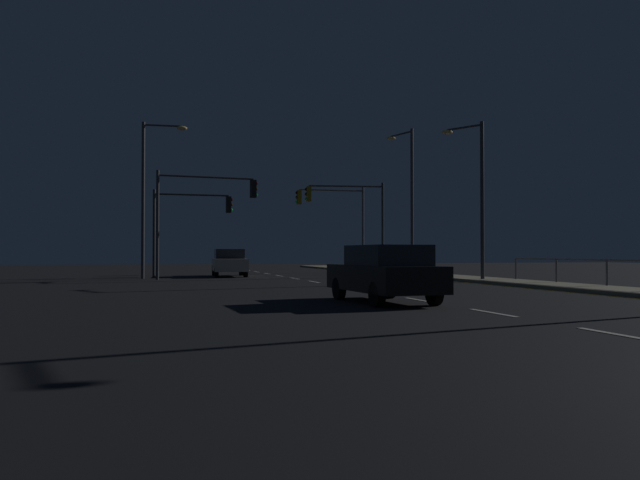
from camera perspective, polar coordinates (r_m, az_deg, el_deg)
The scene contains 13 objects.
ground_plane at distance 22.83m, azimuth 4.23°, elevation -4.55°, with size 112.00×112.00×0.00m, color black.
sidewalk_right at distance 26.54m, azimuth 20.68°, elevation -3.85°, with size 2.47×77.00×0.14m, color gray.
lane_markings_center at distance 26.15m, azimuth 1.67°, elevation -4.11°, with size 0.14×50.00×0.01m.
lane_edge_line at distance 30.01m, azimuth 12.75°, elevation -3.70°, with size 0.14×53.00×0.01m.
car at distance 17.71m, azimuth 5.75°, elevation -2.88°, with size 2.04×4.49×1.57m.
car_oncoming at distance 37.32m, azimuth -8.05°, elevation -1.95°, with size 2.06×4.49×1.57m.
traffic_light_near_right at distance 40.53m, azimuth 2.62°, elevation 2.85°, with size 5.01×0.89×5.66m.
traffic_light_far_left at distance 33.91m, azimuth -10.35°, elevation 3.30°, with size 5.29×0.79×5.55m.
traffic_light_far_center at distance 44.07m, azimuth 1.30°, elevation 2.60°, with size 4.86×0.35×5.75m.
traffic_light_mid_right at distance 37.49m, azimuth -11.39°, elevation 2.18°, with size 4.52×0.37×4.93m.
street_lamp_far_end at distance 38.06m, azimuth 7.84°, elevation 4.60°, with size 0.91×2.18×8.44m.
street_lamp_mid_block at distance 35.07m, azimuth -14.84°, elevation 4.72°, with size 2.35×0.38×8.24m.
street_lamp_median at distance 31.25m, azimuth 13.61°, elevation 4.82°, with size 1.35×1.89×7.37m.
Camera 1 is at (-7.56, -3.99, 1.37)m, focal length 36.10 mm.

